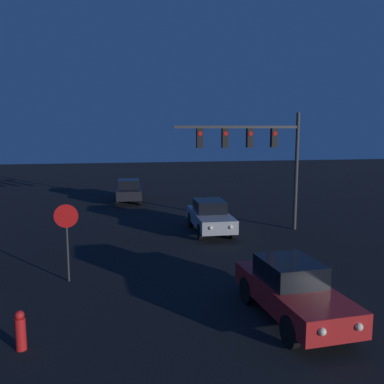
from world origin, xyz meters
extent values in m
cube|color=#B21E1E|center=(1.79, 7.55, 0.68)|extent=(1.92, 4.31, 0.60)
cube|color=black|center=(1.77, 7.76, 1.26)|extent=(1.49, 1.81, 0.56)
cylinder|color=black|center=(2.62, 6.31, 0.38)|extent=(0.23, 0.77, 0.76)
cylinder|color=black|center=(1.14, 6.20, 0.38)|extent=(0.23, 0.77, 0.76)
cylinder|color=black|center=(2.43, 8.91, 0.38)|extent=(0.23, 0.77, 0.76)
cylinder|color=black|center=(0.95, 8.80, 0.38)|extent=(0.23, 0.77, 0.76)
sphere|color=#F9EFC6|center=(2.39, 5.47, 0.74)|extent=(0.18, 0.18, 0.18)
sphere|color=#F9EFC6|center=(1.50, 5.40, 0.74)|extent=(0.18, 0.18, 0.18)
cube|color=#99999E|center=(1.78, 17.11, 0.68)|extent=(1.68, 4.23, 0.60)
cube|color=black|center=(1.79, 17.32, 1.26)|extent=(1.40, 1.73, 0.56)
cylinder|color=black|center=(2.50, 15.79, 0.38)|extent=(0.19, 0.76, 0.76)
cylinder|color=black|center=(1.02, 15.82, 0.38)|extent=(0.19, 0.76, 0.76)
cylinder|color=black|center=(2.54, 18.40, 0.38)|extent=(0.19, 0.76, 0.76)
cylinder|color=black|center=(1.06, 18.42, 0.38)|extent=(0.19, 0.76, 0.76)
sphere|color=#F9EFC6|center=(2.19, 14.98, 0.74)|extent=(0.18, 0.18, 0.18)
sphere|color=#F9EFC6|center=(1.31, 14.99, 0.74)|extent=(0.18, 0.18, 0.18)
cube|color=black|center=(-1.72, 26.54, 0.68)|extent=(1.76, 4.26, 0.60)
cube|color=black|center=(-1.72, 26.33, 1.26)|extent=(1.43, 1.76, 0.56)
cylinder|color=black|center=(-2.41, 27.87, 0.38)|extent=(0.20, 0.76, 0.76)
cylinder|color=black|center=(-0.93, 27.82, 0.38)|extent=(0.20, 0.76, 0.76)
cylinder|color=black|center=(-2.51, 25.27, 0.38)|extent=(0.20, 0.76, 0.76)
cylinder|color=black|center=(-1.02, 25.21, 0.38)|extent=(0.20, 0.76, 0.76)
sphere|color=#F9EFC6|center=(-2.08, 28.68, 0.74)|extent=(0.18, 0.18, 0.18)
sphere|color=#F9EFC6|center=(-1.20, 28.65, 0.74)|extent=(0.18, 0.18, 0.18)
cylinder|color=#2D2D2D|center=(6.04, 17.04, 2.85)|extent=(0.18, 0.18, 5.69)
cube|color=#2D2D2D|center=(3.03, 17.04, 5.01)|extent=(6.01, 0.12, 0.12)
cube|color=black|center=(4.84, 17.04, 4.50)|extent=(0.28, 0.28, 0.90)
cylinder|color=red|center=(4.84, 16.89, 4.70)|extent=(0.20, 0.02, 0.20)
cube|color=black|center=(3.63, 17.04, 4.50)|extent=(0.28, 0.28, 0.90)
cylinder|color=red|center=(3.63, 16.89, 4.70)|extent=(0.20, 0.02, 0.20)
cube|color=black|center=(2.43, 17.04, 4.50)|extent=(0.28, 0.28, 0.90)
cylinder|color=red|center=(2.43, 16.89, 4.70)|extent=(0.20, 0.02, 0.20)
cube|color=black|center=(1.23, 17.04, 4.50)|extent=(0.28, 0.28, 0.90)
cylinder|color=red|center=(1.23, 16.89, 4.70)|extent=(0.20, 0.02, 0.20)
cylinder|color=#2D2D2D|center=(-4.24, 11.54, 1.28)|extent=(0.07, 0.07, 2.56)
cylinder|color=red|center=(-4.24, 11.52, 2.18)|extent=(0.76, 0.03, 0.76)
cylinder|color=red|center=(-4.87, 7.21, 0.38)|extent=(0.24, 0.24, 0.75)
sphere|color=red|center=(-4.87, 7.21, 0.82)|extent=(0.22, 0.22, 0.22)
camera|label=1|loc=(-2.71, -2.38, 4.97)|focal=40.00mm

